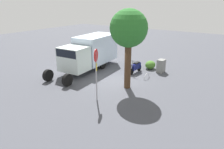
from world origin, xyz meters
TOP-DOWN VIEW (x-y plane):
  - ground_plane at (0.00, 0.00)m, footprint 60.00×60.00m
  - box_truck_near at (-1.30, -3.55)m, footprint 7.63×2.68m
  - motorcycle at (-2.60, 0.35)m, footprint 1.81×0.55m
  - stop_sign at (3.21, 0.76)m, footprint 0.71×0.33m
  - street_tree at (0.51, 1.32)m, footprint 2.45×2.45m
  - utility_cabinet at (-3.89, 2.05)m, footprint 0.74×0.58m
  - bike_rack_hoop at (-1.87, 1.70)m, footprint 0.85×0.11m
  - shrub_near_sign at (-4.27, 0.92)m, footprint 1.06×0.86m

SIDE VIEW (x-z plane):
  - ground_plane at x=0.00m, z-range 0.00..0.00m
  - bike_rack_hoop at x=-1.87m, z-range -0.43..0.43m
  - shrub_near_sign at x=-4.27m, z-range 0.00..0.72m
  - motorcycle at x=-2.60m, z-range -0.08..1.12m
  - utility_cabinet at x=-3.89m, z-range 0.00..1.11m
  - box_truck_near at x=-1.30m, z-range 0.16..3.00m
  - stop_sign at x=3.21m, z-range 0.53..3.72m
  - street_tree at x=0.51m, z-range 1.33..6.63m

